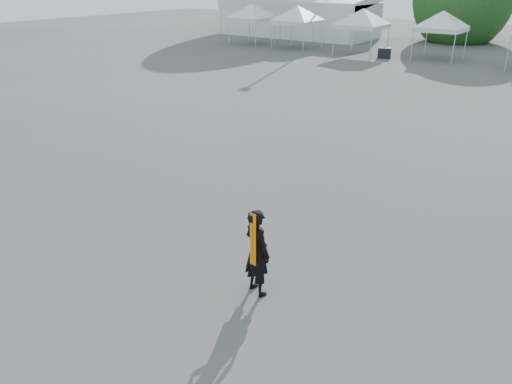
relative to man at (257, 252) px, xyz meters
The scene contains 8 objects.
ground 2.37m from the man, 98.37° to the left, with size 120.00×120.00×0.00m, color #474442.
marquee 43.37m from the man, 120.98° to the left, with size 15.00×6.25×4.23m.
tent_a 37.32m from the man, 126.85° to the left, with size 4.34×4.34×3.88m.
tent_b 34.68m from the man, 120.72° to the left, with size 4.52×4.52×3.88m.
tent_c 31.98m from the man, 111.94° to the left, with size 4.58×4.58×3.88m.
tent_d 31.66m from the man, 101.79° to the left, with size 4.36×4.36×3.88m.
man is the anchor object (origin of this frame).
crate_west 30.81m from the man, 108.53° to the left, with size 0.94×0.73×0.73m, color black.
Camera 1 is at (5.13, -8.76, 5.72)m, focal length 35.00 mm.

